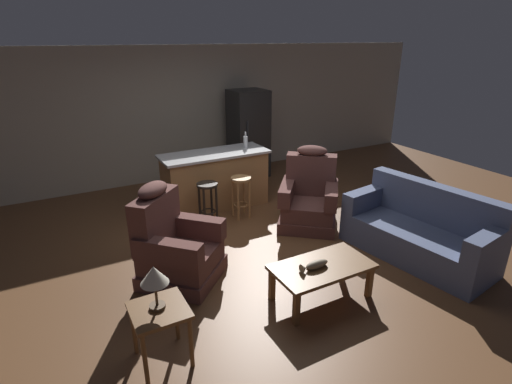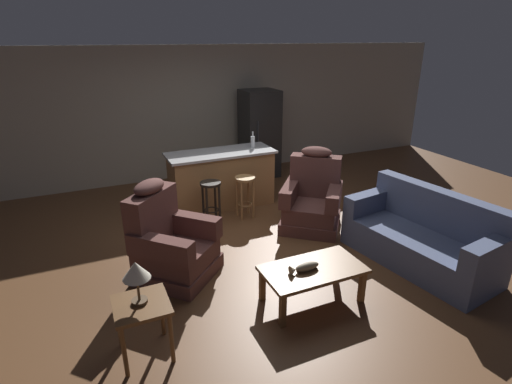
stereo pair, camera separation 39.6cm
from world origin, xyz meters
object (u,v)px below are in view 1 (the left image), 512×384
Objects in this scene: couch at (420,232)px; recliner_near_lamp at (175,247)px; end_table at (160,318)px; bar_stool_left at (208,196)px; table_lamp at (154,277)px; recliner_near_island at (309,198)px; bar_stool_right at (241,190)px; refrigerator at (248,134)px; bottle_tall_green at (246,142)px; coffee_table at (322,270)px; kitchen_island at (215,180)px; fish_figurine at (314,265)px.

couch is 3.17m from recliner_near_lamp.
couch is 3.53m from end_table.
recliner_near_lamp is at bearing -127.42° from bar_stool_left.
table_lamp reaches higher than couch.
recliner_near_lamp is 1.00× the size of recliner_near_island.
couch is 2.69m from bar_stool_right.
recliner_near_lamp is at bearing -130.43° from refrigerator.
bottle_tall_green is (0.43, 0.67, 0.58)m from bar_stool_right.
coffee_table is 1.96× the size of end_table.
couch is 3.32m from kitchen_island.
fish_figurine is 3.17m from bottle_tall_green.
fish_figurine is at bearing 0.49° from recliner_near_lamp.
recliner_near_lamp is at bearing -27.24° from couch.
refrigerator reaches higher than bottle_tall_green.
fish_figurine is at bearing -172.81° from coffee_table.
kitchen_island is (1.83, 3.04, 0.02)m from end_table.
refrigerator is (1.40, 4.19, 0.42)m from fish_figurine.
recliner_near_lamp is 2.33m from recliner_near_island.
refrigerator is at bearing 47.75° from bar_stool_left.
bar_stool_right reaches higher than coffee_table.
recliner_near_lamp is 0.67× the size of kitchen_island.
couch is 2.94× the size of bar_stool_right.
coffee_table is 1.62× the size of bar_stool_left.
bottle_tall_green is at bearing 33.72° from bar_stool_left.
kitchen_island is 1.02× the size of refrigerator.
fish_figurine is 1.85m from couch.
fish_figurine is (-0.12, -0.01, 0.10)m from coffee_table.
bottle_tall_green is at bearing 89.95° from recliner_near_lamp.
recliner_near_island is 4.34× the size of bottle_tall_green.
bar_stool_right is (0.19, 2.35, 0.11)m from coffee_table.
bar_stool_left is (0.91, 1.18, 0.05)m from recliner_near_lamp.
bar_stool_right is at bearing 50.28° from end_table.
end_table is (-1.81, -0.06, 0.10)m from coffee_table.
coffee_table is at bearing -101.66° from bottle_tall_green.
bottle_tall_green is at bearing -119.65° from refrigerator.
fish_figurine is 0.28× the size of recliner_near_lamp.
recliner_near_island is 3.28m from end_table.
recliner_near_island is at bearing -41.40° from bar_stool_right.
bar_stool_right is 0.99m from bottle_tall_green.
end_table is 3.97m from bottle_tall_green.
coffee_table is at bearing -3.90° from couch.
end_table is 1.37× the size of table_lamp.
refrigerator is at bearing 60.35° from bottle_tall_green.
recliner_near_lamp is 2.23m from kitchen_island.
table_lamp is (-2.81, -1.68, 0.45)m from recliner_near_island.
table_lamp is 0.60× the size of bar_stool_left.
fish_figurine is 4.44m from refrigerator.
couch is 1.14× the size of refrigerator.
coffee_table is 3.24× the size of fish_figurine.
kitchen_island is at bearing -67.44° from couch.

